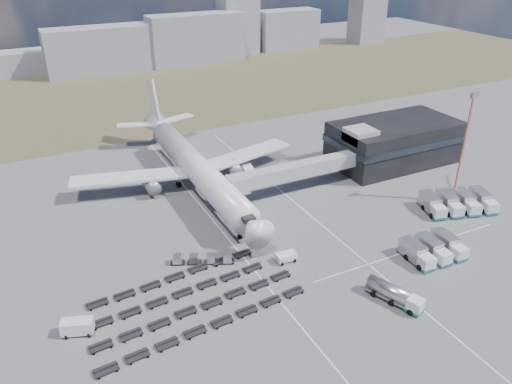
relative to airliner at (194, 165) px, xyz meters
name	(u,v)px	position (x,y,z in m)	size (l,w,h in m)	color
ground	(262,264)	(0.00, -32.38, -5.29)	(420.00, 420.00, 0.00)	#565659
grass_strip	(116,96)	(0.00, 77.62, -5.29)	(420.00, 90.00, 0.01)	brown
lane_markings	(303,241)	(9.77, -29.38, -5.29)	(47.12, 110.00, 0.01)	silver
terminal	(394,141)	(47.77, -8.41, -0.04)	(30.40, 16.40, 11.00)	black
jet_bridge	(285,173)	(15.90, -11.95, -0.24)	(30.30, 3.80, 7.05)	#939399
airliner	(194,165)	(0.00, 0.00, 0.00)	(51.59, 64.53, 17.62)	silver
skyline	(44,51)	(-17.52, 117.90, 4.23)	(306.68, 25.56, 25.97)	gray
fuel_tanker	(395,294)	(13.34, -49.90, -3.85)	(5.23, 9.12, 2.88)	silver
pushback_tug	(286,257)	(4.00, -33.31, -4.53)	(3.42, 1.92, 1.53)	silver
utility_van	(77,327)	(-30.44, -35.50, -4.14)	(4.32, 1.96, 2.31)	silver
catering_truck	(249,174)	(12.35, -1.54, -4.02)	(3.36, 5.79, 2.50)	silver
service_trucks_near	(433,249)	(27.16, -43.50, -3.73)	(9.80, 7.60, 2.88)	silver
service_trucks_far	(458,203)	(43.65, -33.28, -3.65)	(15.16, 11.07, 3.02)	silver
uld_row	(202,259)	(-8.92, -27.58, -4.40)	(10.37, 5.76, 1.49)	black
baggage_dollies	(190,301)	(-14.42, -36.38, -4.92)	(33.90, 17.61, 0.75)	black
floodlight_mast	(463,149)	(45.91, -30.15, 6.34)	(2.21, 1.79, 23.22)	red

